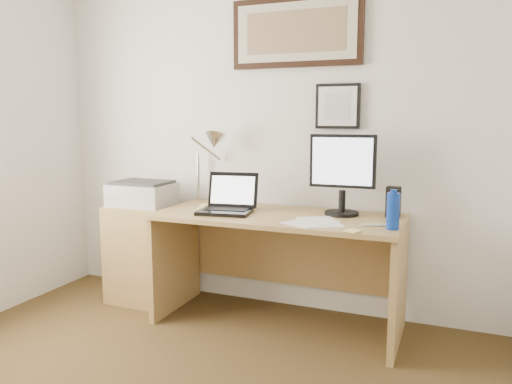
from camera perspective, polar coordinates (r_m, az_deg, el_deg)
The scene contains 17 objects.
wall_back at distance 3.59m, azimuth 2.28°, elevation 6.51°, with size 3.50×0.02×2.50m, color white.
side_cabinet at distance 3.87m, azimuth -12.50°, elevation -6.84°, with size 0.50×0.40×0.73m, color olive.
water_bottle at distance 2.91m, azimuth 15.39°, elevation -2.12°, with size 0.07×0.07×0.21m, color #0B2E95.
bottle_cap at distance 2.90m, azimuth 15.48°, elevation 0.09°, with size 0.04×0.04×0.02m, color #0B2E95.
speaker at distance 3.27m, azimuth 15.41°, elevation -1.11°, with size 0.09×0.07×0.19m, color black.
paper_sheet_a at distance 3.04m, azimuth 7.26°, elevation -3.41°, with size 0.23×0.32×0.00m, color white.
paper_sheet_b at distance 3.02m, azimuth 6.19°, elevation -3.44°, with size 0.22×0.31×0.00m, color white.
sticky_pad at distance 2.81m, azimuth 10.99°, elevation -4.38°, with size 0.07×0.07×0.01m, color #FFEF78.
marker_pen at distance 2.98m, azimuth 13.32°, elevation -3.68°, with size 0.02×0.02×0.14m, color white.
book at distance 3.47m, azimuth -6.55°, elevation -1.78°, with size 0.18×0.24×0.02m, color #EADC6E.
desk at distance 3.38m, azimuth 2.97°, elevation -6.24°, with size 1.60×0.70×0.75m.
laptop at distance 3.32m, azimuth -3.24°, elevation -1.35°, with size 0.37×0.34×0.26m.
lcd_monitor at distance 3.24m, azimuth 9.86°, elevation 2.44°, with size 0.42×0.22×0.52m.
printer at distance 3.79m, azimuth -12.84°, elevation -0.15°, with size 0.44×0.34×0.18m.
desk_lamp at distance 3.58m, azimuth -4.94°, elevation 5.48°, with size 0.29×0.27×0.53m.
picture_large at distance 3.56m, azimuth 4.58°, elevation 17.78°, with size 0.92×0.04×0.47m.
picture_small at distance 3.44m, azimuth 9.32°, elevation 9.65°, with size 0.30×0.03×0.30m.
Camera 1 is at (1.22, -1.38, 1.38)m, focal length 35.00 mm.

